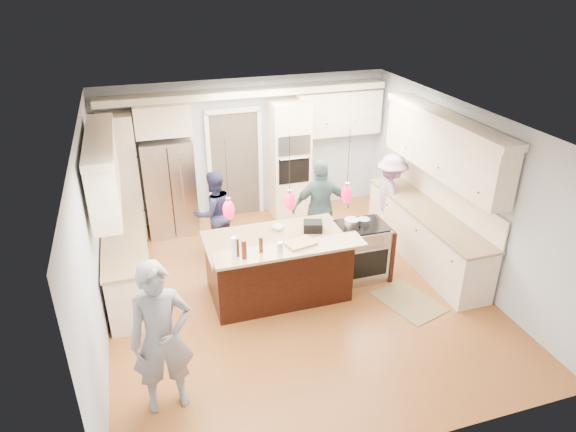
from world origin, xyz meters
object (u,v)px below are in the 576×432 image
kitchen_island (278,266)px  person_far_left (215,213)px  island_range (361,251)px  person_bar_end (162,339)px  refrigerator (170,187)px

kitchen_island → person_far_left: bearing=113.5°
island_range → person_bar_end: person_bar_end is taller
island_range → person_far_left: 2.55m
island_range → person_far_left: bearing=145.0°
kitchen_island → island_range: bearing=3.1°
person_bar_end → person_far_left: size_ratio=1.24×
kitchen_island → island_range: kitchen_island is taller
refrigerator → person_far_left: refrigerator is taller
refrigerator → kitchen_island: refrigerator is taller
refrigerator → island_range: bearing=-42.6°
island_range → kitchen_island: bearing=-176.9°
person_far_left → refrigerator: bearing=-72.2°
person_bar_end → refrigerator: bearing=79.7°
person_far_left → person_bar_end: bearing=56.9°
refrigerator → person_far_left: size_ratio=1.20×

